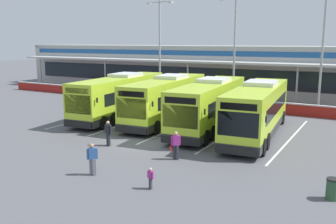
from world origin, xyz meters
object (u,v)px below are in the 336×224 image
Objects in this scene: coach_bus_left_centre at (167,100)px; pedestrian_in_dark_coat at (92,158)px; pedestrian_approaching_bus at (108,132)px; lamp_post_east at (323,45)px; pedestrian_with_handbag at (175,145)px; lamp_post_west at (160,44)px; coach_bus_centre at (210,105)px; lamp_post_centre at (235,44)px; litter_bin at (332,189)px; pedestrian_child at (150,178)px; coach_bus_leftmost at (121,97)px; coach_bus_right_centre at (258,111)px.

pedestrian_in_dark_coat is (3.11, -12.89, -0.91)m from coach_bus_left_centre.
lamp_post_east is (10.15, 17.59, 5.42)m from pedestrian_approaching_bus.
pedestrian_with_handbag is 0.15× the size of lamp_post_west.
coach_bus_centre is 12.30m from lamp_post_centre.
pedestrian_with_handbag is 0.15× the size of lamp_post_centre.
litter_bin is at bearing -36.25° from coach_bus_left_centre.
lamp_post_west reaches higher than pedestrian_approaching_bus.
pedestrian_child is 1.08× the size of litter_bin.
coach_bus_leftmost is 14.41m from pedestrian_in_dark_coat.
coach_bus_left_centre is 7.62× the size of pedestrian_approaching_bus.
coach_bus_leftmost is 18.47m from lamp_post_east.
litter_bin is (10.71, 2.75, -0.41)m from pedestrian_in_dark_coat.
pedestrian_child is (6.57, -12.97, -1.24)m from coach_bus_left_centre.
lamp_post_east is (17.16, -0.56, 0.00)m from lamp_post_west.
lamp_post_centre is (8.58, 0.65, 0.00)m from lamp_post_west.
pedestrian_child is (10.91, -12.37, -1.24)m from coach_bus_leftmost.
coach_bus_centre is 1.00× the size of coach_bus_right_centre.
coach_bus_centre is at bearing 100.99° from pedestrian_child.
pedestrian_with_handbag is at bearing -57.54° from coach_bus_left_centre.
pedestrian_approaching_bus is at bearing -135.83° from coach_bus_right_centre.
lamp_post_east is (6.44, 10.02, 4.50)m from coach_bus_centre.
pedestrian_approaching_bus is at bearing 142.98° from pedestrian_child.
coach_bus_left_centre is 10.35m from pedestrian_with_handbag.
pedestrian_in_dark_coat is (7.46, -12.30, -0.91)m from coach_bus_leftmost.
coach_bus_left_centre is 12.29× the size of pedestrian_child.
coach_bus_right_centre is 1.12× the size of lamp_post_centre.
coach_bus_leftmost is at bearing 121.23° from pedestrian_in_dark_coat.
pedestrian_approaching_bus is (-2.62, 4.51, 0.00)m from pedestrian_in_dark_coat.
lamp_post_centre is at bearing 92.58° from pedestrian_in_dark_coat.
coach_bus_leftmost and coach_bus_left_centre have the same top height.
pedestrian_child is at bearing -60.09° from lamp_post_west.
coach_bus_right_centre is at bearing -2.41° from coach_bus_leftmost.
pedestrian_in_dark_coat reaches higher than pedestrian_child.
coach_bus_leftmost is at bearing 121.83° from pedestrian_approaching_bus.
lamp_post_east is at bearing 40.87° from coach_bus_left_centre.
coach_bus_leftmost and coach_bus_centre have the same top height.
pedestrian_with_handbag is at bearing -56.88° from lamp_post_west.
coach_bus_left_centre is at bearing 116.86° from pedestrian_child.
pedestrian_approaching_bus is 0.15× the size of lamp_post_east.
pedestrian_in_dark_coat is (-1.10, -12.08, -0.91)m from coach_bus_centre.
coach_bus_left_centre is 17.19m from litter_bin.
lamp_post_centre is at bearing 4.35° from lamp_post_west.
pedestrian_in_dark_coat reaches higher than litter_bin.
lamp_post_west reaches higher than litter_bin.
lamp_post_east is (8.58, -1.21, 0.00)m from lamp_post_centre.
pedestrian_in_dark_coat is (-4.87, -11.78, -0.91)m from coach_bus_right_centre.
pedestrian_child is (-1.41, -11.85, -1.24)m from coach_bus_right_centre.
lamp_post_west is at bearing 143.09° from coach_bus_right_centre.
coach_bus_leftmost is at bearing 177.59° from coach_bus_right_centre.
lamp_post_east reaches higher than coach_bus_right_centre.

